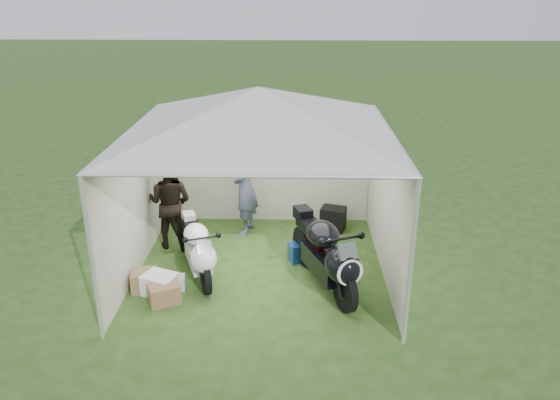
% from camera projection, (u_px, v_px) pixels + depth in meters
% --- Properties ---
extents(ground, '(80.00, 80.00, 0.00)m').
position_uv_depth(ground, '(261.00, 267.00, 9.10)').
color(ground, '#274415').
rests_on(ground, ground).
extents(canopy_tent, '(5.66, 5.66, 3.00)m').
position_uv_depth(canopy_tent, '(259.00, 115.00, 8.18)').
color(canopy_tent, silver).
rests_on(canopy_tent, ground).
extents(motorcycle_white, '(0.84, 1.71, 0.88)m').
position_uv_depth(motorcycle_white, '(198.00, 249.00, 8.63)').
color(motorcycle_white, black).
rests_on(motorcycle_white, ground).
extents(motorcycle_black, '(1.07, 2.09, 1.08)m').
position_uv_depth(motorcycle_black, '(327.00, 254.00, 8.25)').
color(motorcycle_black, black).
rests_on(motorcycle_black, ground).
extents(paddock_stand, '(0.50, 0.40, 0.32)m').
position_uv_depth(paddock_stand, '(302.00, 251.00, 9.28)').
color(paddock_stand, '#2250B0').
rests_on(paddock_stand, ground).
extents(person_dark_jacket, '(0.95, 0.82, 1.68)m').
position_uv_depth(person_dark_jacket, '(170.00, 202.00, 9.55)').
color(person_dark_jacket, black).
rests_on(person_dark_jacket, ground).
extents(person_blue_jacket, '(0.53, 0.72, 1.79)m').
position_uv_depth(person_blue_jacket, '(245.00, 187.00, 10.09)').
color(person_blue_jacket, slate).
rests_on(person_blue_jacket, ground).
extents(equipment_box, '(0.54, 0.48, 0.45)m').
position_uv_depth(equipment_box, '(333.00, 219.00, 10.42)').
color(equipment_box, black).
rests_on(equipment_box, ground).
extents(crate_0, '(0.59, 0.54, 0.32)m').
position_uv_depth(crate_0, '(160.00, 284.00, 8.26)').
color(crate_0, silver).
rests_on(crate_0, ground).
extents(crate_1, '(0.39, 0.39, 0.32)m').
position_uv_depth(crate_1, '(144.00, 280.00, 8.37)').
color(crate_1, brown).
rests_on(crate_1, ground).
extents(crate_2, '(0.31, 0.27, 0.21)m').
position_uv_depth(crate_2, '(176.00, 283.00, 8.42)').
color(crate_2, silver).
rests_on(crate_2, ground).
extents(crate_3, '(0.53, 0.47, 0.29)m').
position_uv_depth(crate_3, '(164.00, 294.00, 8.03)').
color(crate_3, brown).
rests_on(crate_3, ground).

